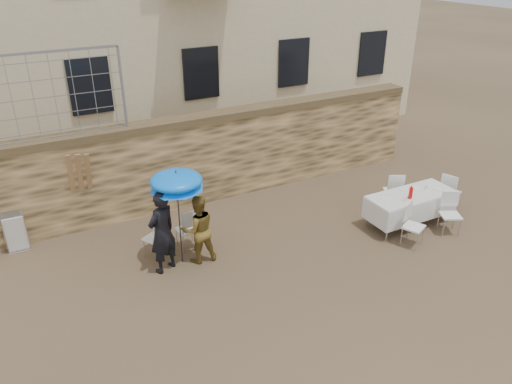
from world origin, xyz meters
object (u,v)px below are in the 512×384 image
woman_dress (198,229)px  table_chair_side (450,191)px  couple_chair_left (155,236)px  table_chair_back (393,190)px  umbrella (177,184)px  table_chair_front_left (414,226)px  soda_bottle (411,193)px  couple_chair_right (187,228)px  man_suit (162,232)px  banquet_table (412,196)px  chair_stack_right (15,229)px  table_chair_front_right (451,214)px

woman_dress → table_chair_side: bearing=177.8°
couple_chair_left → table_chair_back: (5.85, -0.62, 0.00)m
umbrella → table_chair_front_left: umbrella is taller
umbrella → soda_bottle: bearing=-12.5°
couple_chair_left → couple_chair_right: same height
man_suit → banquet_table: bearing=146.6°
man_suit → couple_chair_left: man_suit is taller
banquet_table → couple_chair_left: bearing=165.9°
table_chair_front_left → chair_stack_right: (-7.60, 3.89, -0.02)m
woman_dress → banquet_table: woman_dress is taller
table_chair_back → table_chair_front_right: bearing=129.2°
couple_chair_left → couple_chair_right: bearing=150.5°
man_suit → woman_dress: man_suit is taller
woman_dress → couple_chair_right: size_ratio=1.53×
woman_dress → couple_chair_right: 0.61m
man_suit → woman_dress: size_ratio=1.19×
table_chair_front_right → umbrella: bearing=-170.1°
man_suit → chair_stack_right: size_ratio=1.90×
table_chair_side → chair_stack_right: size_ratio=1.04×
umbrella → table_chair_front_right: 6.14m
umbrella → table_chair_back: size_ratio=1.99×
couple_chair_left → table_chair_side: bearing=139.9°
woman_dress → soda_bottle: 4.81m
table_chair_front_right → table_chair_side: (0.90, 0.85, 0.00)m
couple_chair_left → table_chair_front_left: (5.05, -2.17, 0.00)m
man_suit → table_chair_side: 7.10m
woman_dress → table_chair_back: woman_dress is taller
woman_dress → table_chair_front_right: (5.40, -1.62, -0.26)m
banquet_table → table_chair_front_right: bearing=-56.3°
couple_chair_right → table_chair_front_right: (5.45, -2.17, 0.00)m
woman_dress → umbrella: bearing=-11.2°
couple_chair_left → table_chair_side: 7.17m
couple_chair_right → table_chair_back: same height
banquet_table → table_chair_front_right: table_chair_front_right is taller
chair_stack_right → table_chair_front_right: bearing=-24.1°
woman_dress → banquet_table: size_ratio=0.70×
couple_chair_right → table_chair_side: same height
table_chair_front_left → table_chair_front_right: size_ratio=1.00×
couple_chair_right → banquet_table: (4.95, -1.42, 0.25)m
couple_chair_left → soda_bottle: soda_bottle is taller
umbrella → table_chair_back: umbrella is taller
table_chair_front_left → chair_stack_right: bearing=128.3°
umbrella → banquet_table: (5.25, -0.97, -1.06)m
banquet_table → soda_bottle: 0.30m
woman_dress → man_suit: bearing=4.7°
man_suit → umbrella: size_ratio=0.92×
man_suit → table_chair_back: size_ratio=1.82×
table_chair_front_left → umbrella: bearing=135.1°
umbrella → couple_chair_right: umbrella is taller
table_chair_back → umbrella: bearing=26.5°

